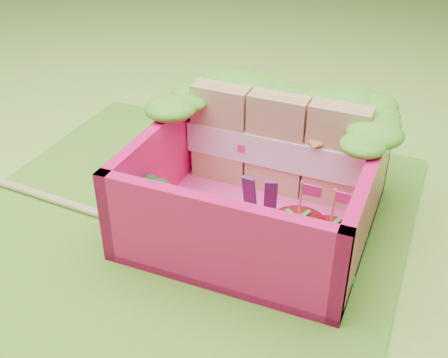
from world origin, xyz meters
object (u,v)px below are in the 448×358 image
Objects in this scene: broccoli at (156,197)px; chopsticks at (21,189)px; bento_box at (258,183)px; strawberry_left at (296,243)px; sandwich_stack at (277,145)px; strawberry_right at (328,246)px.

chopsticks is at bearing 178.30° from broccoli.
strawberry_left is (0.34, -0.35, -0.08)m from bento_box.
bento_box is 1.57m from chopsticks.
sandwich_stack reaches higher than strawberry_right.
strawberry_right is at bearing -51.49° from sandwich_stack.
strawberry_right is 0.20× the size of chopsticks.
chopsticks is (-1.52, -0.28, -0.26)m from bento_box.
bento_box is at bearing 32.26° from broccoli.
bento_box reaches higher than broccoli.
sandwich_stack is 2.17× the size of strawberry_left.
strawberry_left is at bearing -155.02° from strawberry_right.
broccoli is 0.84m from strawberry_left.
sandwich_stack is 0.80m from strawberry_right.
sandwich_stack is at bearing 128.51° from strawberry_right.
strawberry_left reaches higher than broccoli.
broccoli is 1.05m from chopsticks.
strawberry_left is 0.22× the size of chopsticks.
strawberry_left is at bearing -2.87° from broccoli.
broccoli is at bearing -1.70° from chopsticks.
strawberry_right is (0.49, -0.28, -0.10)m from bento_box.
bento_box is 2.46× the size of strawberry_left.
strawberry_left reaches higher than strawberry_right.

